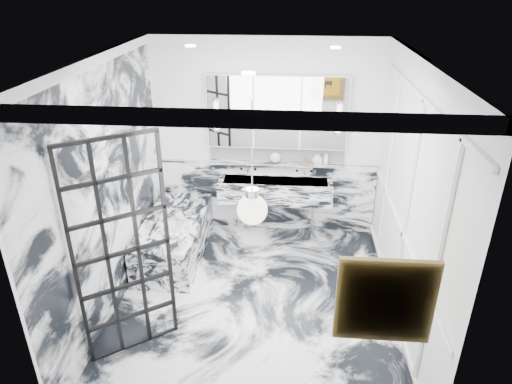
# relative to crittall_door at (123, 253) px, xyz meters

# --- Properties ---
(floor) EXTENTS (3.60, 3.60, 0.00)m
(floor) POSITION_rel_crittall_door_xyz_m (1.18, 0.80, -1.13)
(floor) COLOR white
(floor) RESTS_ON ground
(ceiling) EXTENTS (3.60, 3.60, 0.00)m
(ceiling) POSITION_rel_crittall_door_xyz_m (1.18, 0.80, 1.67)
(ceiling) COLOR white
(ceiling) RESTS_ON wall_back
(wall_back) EXTENTS (3.60, 0.00, 3.60)m
(wall_back) POSITION_rel_crittall_door_xyz_m (1.18, 2.60, 0.27)
(wall_back) COLOR white
(wall_back) RESTS_ON floor
(wall_front) EXTENTS (3.60, 0.00, 3.60)m
(wall_front) POSITION_rel_crittall_door_xyz_m (1.18, -1.00, 0.27)
(wall_front) COLOR white
(wall_front) RESTS_ON floor
(wall_left) EXTENTS (0.00, 3.60, 3.60)m
(wall_left) POSITION_rel_crittall_door_xyz_m (-0.42, 0.80, 0.27)
(wall_left) COLOR white
(wall_left) RESTS_ON floor
(wall_right) EXTENTS (0.00, 3.60, 3.60)m
(wall_right) POSITION_rel_crittall_door_xyz_m (2.78, 0.80, 0.27)
(wall_right) COLOR white
(wall_right) RESTS_ON floor
(marble_clad_back) EXTENTS (3.18, 0.05, 1.05)m
(marble_clad_back) POSITION_rel_crittall_door_xyz_m (1.18, 2.57, -0.61)
(marble_clad_back) COLOR white
(marble_clad_back) RESTS_ON floor
(marble_clad_left) EXTENTS (0.02, 3.56, 2.68)m
(marble_clad_left) POSITION_rel_crittall_door_xyz_m (-0.40, 0.80, 0.21)
(marble_clad_left) COLOR white
(marble_clad_left) RESTS_ON floor
(panel_molding) EXTENTS (0.03, 3.40, 2.30)m
(panel_molding) POSITION_rel_crittall_door_xyz_m (2.76, 0.80, 0.17)
(panel_molding) COLOR white
(panel_molding) RESTS_ON floor
(soap_bottle_a) EXTENTS (0.07, 0.07, 0.18)m
(soap_bottle_a) POSITION_rel_crittall_door_xyz_m (2.03, 2.51, 0.05)
(soap_bottle_a) COLOR #8C5919
(soap_bottle_a) RESTS_ON ledge
(soap_bottle_b) EXTENTS (0.09, 0.09, 0.15)m
(soap_bottle_b) POSITION_rel_crittall_door_xyz_m (1.93, 2.51, 0.03)
(soap_bottle_b) COLOR #4C4C51
(soap_bottle_b) RESTS_ON ledge
(soap_bottle_c) EXTENTS (0.16, 0.16, 0.15)m
(soap_bottle_c) POSITION_rel_crittall_door_xyz_m (1.89, 2.51, 0.03)
(soap_bottle_c) COLOR silver
(soap_bottle_c) RESTS_ON ledge
(face_pot) EXTENTS (0.15, 0.15, 0.15)m
(face_pot) POSITION_rel_crittall_door_xyz_m (1.32, 2.51, 0.03)
(face_pot) COLOR white
(face_pot) RESTS_ON ledge
(amber_bottle) EXTENTS (0.04, 0.04, 0.10)m
(amber_bottle) POSITION_rel_crittall_door_xyz_m (1.74, 2.51, 0.01)
(amber_bottle) COLOR #8C5919
(amber_bottle) RESTS_ON ledge
(flower_vase) EXTENTS (0.07, 0.07, 0.12)m
(flower_vase) POSITION_rel_crittall_door_xyz_m (0.29, 0.99, -0.52)
(flower_vase) COLOR silver
(flower_vase) RESTS_ON bathtub
(crittall_door) EXTENTS (0.74, 0.54, 2.27)m
(crittall_door) POSITION_rel_crittall_door_xyz_m (0.00, 0.00, 0.00)
(crittall_door) COLOR black
(crittall_door) RESTS_ON floor
(artwork) EXTENTS (0.57, 0.05, 0.57)m
(artwork) POSITION_rel_crittall_door_xyz_m (2.22, -0.96, 0.36)
(artwork) COLOR gold
(artwork) RESTS_ON wall_front
(pendant_light) EXTENTS (0.23, 0.23, 0.23)m
(pendant_light) POSITION_rel_crittall_door_xyz_m (1.28, -0.54, 0.80)
(pendant_light) COLOR white
(pendant_light) RESTS_ON ceiling
(trough_sink) EXTENTS (1.60, 0.45, 0.30)m
(trough_sink) POSITION_rel_crittall_door_xyz_m (1.33, 2.35, -0.40)
(trough_sink) COLOR silver
(trough_sink) RESTS_ON wall_back
(ledge) EXTENTS (1.90, 0.14, 0.04)m
(ledge) POSITION_rel_crittall_door_xyz_m (1.33, 2.52, -0.06)
(ledge) COLOR silver
(ledge) RESTS_ON wall_back
(subway_tile) EXTENTS (1.90, 0.03, 0.23)m
(subway_tile) POSITION_rel_crittall_door_xyz_m (1.33, 2.58, 0.07)
(subway_tile) COLOR white
(subway_tile) RESTS_ON wall_back
(mirror_cabinet) EXTENTS (1.90, 0.16, 1.00)m
(mirror_cabinet) POSITION_rel_crittall_door_xyz_m (1.33, 2.52, 0.69)
(mirror_cabinet) COLOR white
(mirror_cabinet) RESTS_ON wall_back
(sconce_left) EXTENTS (0.07, 0.07, 0.40)m
(sconce_left) POSITION_rel_crittall_door_xyz_m (0.51, 2.43, 0.65)
(sconce_left) COLOR white
(sconce_left) RESTS_ON mirror_cabinet
(sconce_right) EXTENTS (0.07, 0.07, 0.40)m
(sconce_right) POSITION_rel_crittall_door_xyz_m (2.15, 2.43, 0.65)
(sconce_right) COLOR white
(sconce_right) RESTS_ON mirror_cabinet
(bathtub) EXTENTS (0.75, 1.65, 0.55)m
(bathtub) POSITION_rel_crittall_door_xyz_m (0.01, 1.69, -0.86)
(bathtub) COLOR silver
(bathtub) RESTS_ON floor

